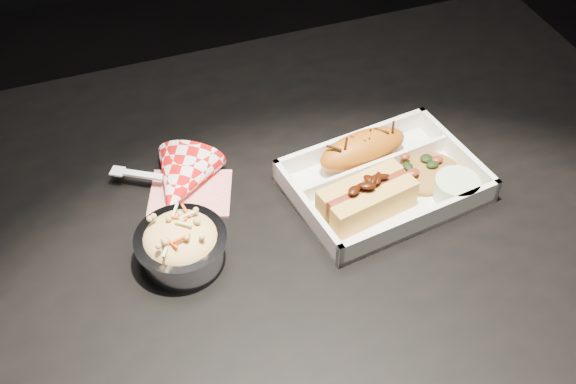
% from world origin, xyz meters
% --- Properties ---
extents(dining_table, '(1.20, 0.80, 0.75)m').
position_xyz_m(dining_table, '(0.00, 0.00, 0.66)').
color(dining_table, black).
rests_on(dining_table, ground).
extents(food_tray, '(0.27, 0.21, 0.04)m').
position_xyz_m(food_tray, '(0.14, -0.02, 0.76)').
color(food_tray, white).
rests_on(food_tray, dining_table).
extents(fried_pastry, '(0.14, 0.07, 0.05)m').
position_xyz_m(fried_pastry, '(0.13, 0.04, 0.78)').
color(fried_pastry, '#B55C12').
rests_on(fried_pastry, food_tray).
extents(hotdog, '(0.13, 0.08, 0.06)m').
position_xyz_m(hotdog, '(0.10, -0.05, 0.78)').
color(hotdog, gold).
rests_on(hotdog, food_tray).
extents(fried_rice_mound, '(0.11, 0.09, 0.03)m').
position_xyz_m(fried_rice_mound, '(0.20, -0.02, 0.77)').
color(fried_rice_mound, '#A86F31').
rests_on(fried_rice_mound, food_tray).
extents(cupcake_liner, '(0.06, 0.06, 0.03)m').
position_xyz_m(cupcake_liner, '(0.22, -0.07, 0.77)').
color(cupcake_liner, beige).
rests_on(cupcake_liner, food_tray).
extents(foil_coleslaw_cup, '(0.11, 0.11, 0.07)m').
position_xyz_m(foil_coleslaw_cup, '(-0.15, -0.04, 0.78)').
color(foil_coleslaw_cup, silver).
rests_on(foil_coleslaw_cup, dining_table).
extents(napkin_fork, '(0.17, 0.15, 0.10)m').
position_xyz_m(napkin_fork, '(-0.12, 0.08, 0.77)').
color(napkin_fork, red).
rests_on(napkin_fork, dining_table).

